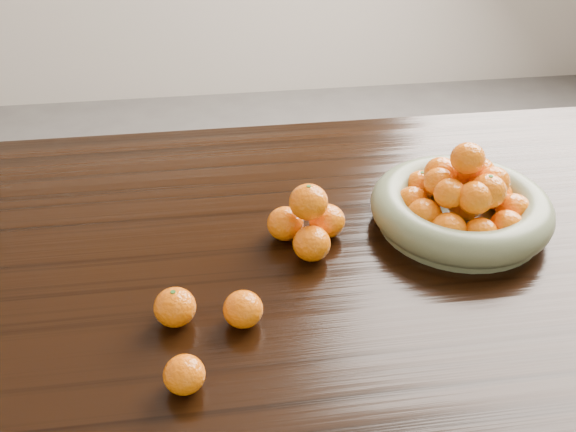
{
  "coord_description": "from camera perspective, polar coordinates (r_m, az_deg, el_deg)",
  "views": [
    {
      "loc": [
        -0.14,
        -0.91,
        1.43
      ],
      "look_at": [
        -0.02,
        -0.02,
        0.83
      ],
      "focal_mm": 40.0,
      "sensor_mm": 36.0,
      "label": 1
    }
  ],
  "objects": [
    {
      "name": "dining_table",
      "position": [
        1.2,
        0.79,
        -6.16
      ],
      "size": [
        2.0,
        1.0,
        0.75
      ],
      "color": "black",
      "rests_on": "ground"
    },
    {
      "name": "fruit_bowl",
      "position": [
        1.22,
        15.15,
        1.01
      ],
      "size": [
        0.33,
        0.33,
        0.17
      ],
      "rotation": [
        0.0,
        0.0,
        0.14
      ],
      "color": "#687152",
      "rests_on": "dining_table"
    },
    {
      "name": "orange_pyramid",
      "position": [
        1.13,
        1.8,
        -0.54
      ],
      "size": [
        0.14,
        0.13,
        0.12
      ],
      "rotation": [
        0.0,
        0.0,
        -0.02
      ],
      "color": "#D96906",
      "rests_on": "dining_table"
    },
    {
      "name": "loose_orange_0",
      "position": [
        0.99,
        -10.01,
        -7.98
      ],
      "size": [
        0.06,
        0.06,
        0.06
      ],
      "primitive_type": "ellipsoid",
      "color": "#D96906",
      "rests_on": "dining_table"
    },
    {
      "name": "loose_orange_1",
      "position": [
        0.97,
        -4.02,
        -8.27
      ],
      "size": [
        0.06,
        0.06,
        0.06
      ],
      "primitive_type": "ellipsoid",
      "color": "#D96906",
      "rests_on": "dining_table"
    },
    {
      "name": "loose_orange_2",
      "position": [
        0.89,
        -9.2,
        -13.75
      ],
      "size": [
        0.06,
        0.06,
        0.05
      ],
      "primitive_type": "ellipsoid",
      "color": "#D96906",
      "rests_on": "dining_table"
    }
  ]
}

